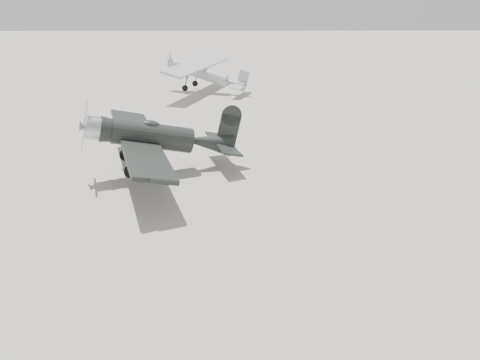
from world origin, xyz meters
name	(u,v)px	position (x,y,z in m)	size (l,w,h in m)	color
ground	(241,240)	(0.00, 0.00, 0.00)	(160.00, 160.00, 0.00)	gray
lowwing_monoplane	(160,137)	(-3.86, 6.72, 1.81)	(7.71, 10.58, 3.43)	black
highwing_monoplane	(204,71)	(-2.83, 25.05, 1.82)	(7.34, 10.14, 2.91)	#9FA2A4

